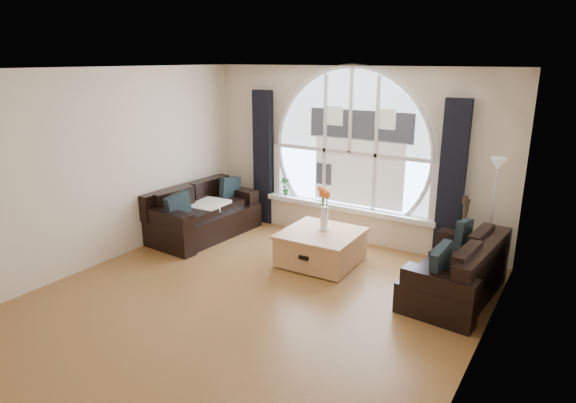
% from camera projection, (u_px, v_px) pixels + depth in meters
% --- Properties ---
extents(ground, '(5.00, 5.50, 0.01)m').
position_uv_depth(ground, '(248.00, 304.00, 5.81)').
color(ground, brown).
rests_on(ground, ground).
extents(ceiling, '(5.00, 5.50, 0.01)m').
position_uv_depth(ceiling, '(241.00, 69.00, 5.05)').
color(ceiling, silver).
rests_on(ceiling, ground).
extents(wall_back, '(5.00, 0.01, 2.70)m').
position_uv_depth(wall_back, '(351.00, 155.00, 7.66)').
color(wall_back, beige).
rests_on(wall_back, ground).
extents(wall_left, '(0.01, 5.50, 2.70)m').
position_uv_depth(wall_left, '(99.00, 169.00, 6.71)').
color(wall_left, beige).
rests_on(wall_left, ground).
extents(wall_right, '(0.01, 5.50, 2.70)m').
position_uv_depth(wall_right, '(480.00, 237.00, 4.15)').
color(wall_right, beige).
rests_on(wall_right, ground).
extents(attic_slope, '(0.92, 5.50, 0.72)m').
position_uv_depth(attic_slope, '(456.00, 116.00, 4.02)').
color(attic_slope, silver).
rests_on(attic_slope, ground).
extents(arched_window, '(2.60, 0.06, 2.15)m').
position_uv_depth(arched_window, '(351.00, 138.00, 7.56)').
color(arched_window, silver).
rests_on(arched_window, wall_back).
extents(window_sill, '(2.90, 0.22, 0.08)m').
position_uv_depth(window_sill, '(346.00, 208.00, 7.82)').
color(window_sill, white).
rests_on(window_sill, wall_back).
extents(window_frame, '(2.76, 0.08, 2.15)m').
position_uv_depth(window_frame, '(350.00, 138.00, 7.54)').
color(window_frame, white).
rests_on(window_frame, wall_back).
extents(neighbor_house, '(1.70, 0.02, 1.50)m').
position_uv_depth(neighbor_house, '(359.00, 147.00, 7.51)').
color(neighbor_house, silver).
rests_on(neighbor_house, wall_back).
extents(curtain_left, '(0.35, 0.12, 2.30)m').
position_uv_depth(curtain_left, '(263.00, 158.00, 8.44)').
color(curtain_left, black).
rests_on(curtain_left, ground).
extents(curtain_right, '(0.35, 0.12, 2.30)m').
position_uv_depth(curtain_right, '(452.00, 182.00, 6.80)').
color(curtain_right, black).
rests_on(curtain_right, ground).
extents(sofa_left, '(1.03, 1.89, 0.81)m').
position_uv_depth(sofa_left, '(204.00, 212.00, 7.97)').
color(sofa_left, black).
rests_on(sofa_left, ground).
extents(sofa_right, '(0.96, 1.71, 0.73)m').
position_uv_depth(sofa_right, '(455.00, 266.00, 5.91)').
color(sofa_right, black).
rests_on(sofa_right, ground).
extents(coffee_chest, '(1.07, 1.07, 0.51)m').
position_uv_depth(coffee_chest, '(321.00, 246.00, 6.92)').
color(coffee_chest, '#B27A4A').
rests_on(coffee_chest, ground).
extents(throw_blanket, '(0.58, 0.58, 0.10)m').
position_uv_depth(throw_blanket, '(209.00, 206.00, 7.95)').
color(throw_blanket, silver).
rests_on(throw_blanket, sofa_left).
extents(vase_flowers, '(0.24, 0.24, 0.70)m').
position_uv_depth(vase_flowers, '(325.00, 204.00, 6.82)').
color(vase_flowers, white).
rests_on(vase_flowers, coffee_chest).
extents(floor_lamp, '(0.24, 0.24, 1.60)m').
position_uv_depth(floor_lamp, '(492.00, 218.00, 6.40)').
color(floor_lamp, '#B2B2B2').
rests_on(floor_lamp, ground).
extents(guitar, '(0.42, 0.36, 1.06)m').
position_uv_depth(guitar, '(463.00, 231.00, 6.72)').
color(guitar, brown).
rests_on(guitar, ground).
extents(potted_plant, '(0.18, 0.13, 0.32)m').
position_uv_depth(potted_plant, '(285.00, 186.00, 8.36)').
color(potted_plant, '#1E6023').
rests_on(potted_plant, window_sill).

